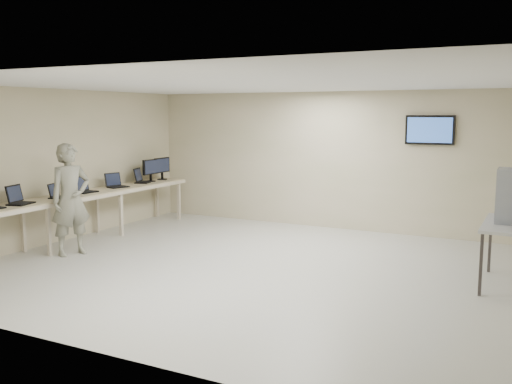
% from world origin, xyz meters
% --- Properties ---
extents(room, '(8.01, 7.01, 2.81)m').
position_xyz_m(room, '(0.03, 0.06, 1.41)').
color(room, beige).
rests_on(room, ground).
extents(workbench, '(0.76, 6.00, 0.90)m').
position_xyz_m(workbench, '(-3.59, 0.00, 0.83)').
color(workbench, tan).
rests_on(workbench, ground).
extents(laptop_1, '(0.41, 0.45, 0.31)m').
position_xyz_m(laptop_1, '(-3.60, -1.22, 0.98)').
color(laptop_1, black).
rests_on(laptop_1, workbench).
extents(laptop_2, '(0.34, 0.37, 0.25)m').
position_xyz_m(laptop_2, '(-3.60, -0.42, 0.96)').
color(laptop_2, black).
rests_on(laptop_2, workbench).
extents(laptop_3, '(0.33, 0.39, 0.30)m').
position_xyz_m(laptop_3, '(-3.66, 0.31, 0.98)').
color(laptop_3, black).
rests_on(laptop_3, workbench).
extents(laptop_4, '(0.40, 0.43, 0.29)m').
position_xyz_m(laptop_4, '(-3.61, 1.14, 0.97)').
color(laptop_4, black).
rests_on(laptop_4, workbench).
extents(laptop_5, '(0.43, 0.46, 0.30)m').
position_xyz_m(laptop_5, '(-3.66, 2.00, 0.98)').
color(laptop_5, black).
rests_on(laptop_5, workbench).
extents(monitor_near, '(0.21, 0.48, 0.48)m').
position_xyz_m(monitor_near, '(-3.60, 2.25, 1.19)').
color(monitor_near, black).
rests_on(monitor_near, workbench).
extents(monitor_far, '(0.22, 0.49, 0.49)m').
position_xyz_m(monitor_far, '(-3.60, 2.66, 1.19)').
color(monitor_far, black).
rests_on(monitor_far, workbench).
extents(soldier, '(0.66, 0.80, 1.87)m').
position_xyz_m(soldier, '(-3.04, -0.64, 0.94)').
color(soldier, '#585A4B').
rests_on(soldier, ground).
extents(side_table, '(0.68, 1.46, 0.88)m').
position_xyz_m(side_table, '(3.60, 0.77, 0.80)').
color(side_table, '#9B9B9B').
rests_on(side_table, ground).
extents(storage_bins, '(0.35, 0.39, 0.75)m').
position_xyz_m(storage_bins, '(3.58, 0.77, 1.25)').
color(storage_bins, '#8990A0').
rests_on(storage_bins, side_table).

